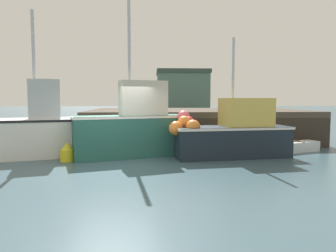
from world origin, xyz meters
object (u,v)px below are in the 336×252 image
fishing_boat_near_left (38,128)px  fishing_boat_near_right (133,128)px  rowboat (298,147)px  mooring_buoy_foreground (67,153)px  fishing_boat_mid (232,133)px

fishing_boat_near_left → fishing_boat_near_right: fishing_boat_near_right is taller
fishing_boat_near_right → rowboat: size_ratio=3.02×
fishing_boat_near_left → mooring_buoy_foreground: size_ratio=8.11×
fishing_boat_near_left → rowboat: 9.89m
fishing_boat_mid → rowboat: (2.90, 1.01, -0.66)m
fishing_boat_near_left → fishing_boat_mid: 6.96m
fishing_boat_near_right → fishing_boat_mid: 3.57m
fishing_boat_mid → mooring_buoy_foreground: 5.73m
fishing_boat_mid → mooring_buoy_foreground: size_ratio=6.90×
rowboat → mooring_buoy_foreground: 8.71m
fishing_boat_near_right → rowboat: (6.45, 0.75, -0.85)m
fishing_boat_near_left → rowboat: size_ratio=2.79×
fishing_boat_mid → rowboat: size_ratio=2.38×
fishing_boat_mid → rowboat: bearing=19.1°
fishing_boat_near_right → fishing_boat_mid: size_ratio=1.27×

